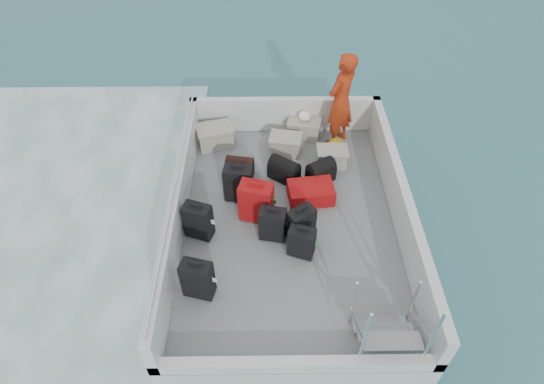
{
  "coord_description": "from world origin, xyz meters",
  "views": [
    {
      "loc": [
        -0.33,
        -4.85,
        6.1
      ],
      "look_at": [
        -0.27,
        0.26,
        1.0
      ],
      "focal_mm": 30.0,
      "sensor_mm": 36.0,
      "label": 1
    }
  ],
  "objects_px": {
    "suitcase_6": "(302,243)",
    "crate_3": "(332,157)",
    "crate_1": "(286,145)",
    "crate_0": "(215,137)",
    "suitcase_5": "(256,202)",
    "passenger": "(341,101)",
    "suitcase_1": "(198,221)",
    "suitcase_2": "(239,184)",
    "suitcase_7": "(301,224)",
    "suitcase_4": "(273,225)",
    "suitcase_0": "(198,280)",
    "suitcase_8": "(311,193)",
    "crate_2": "(304,128)"
  },
  "relations": [
    {
      "from": "suitcase_1",
      "to": "suitcase_7",
      "type": "height_order",
      "value": "suitcase_1"
    },
    {
      "from": "suitcase_6",
      "to": "crate_3",
      "type": "xyz_separation_m",
      "value": [
        0.67,
        2.03,
        -0.11
      ]
    },
    {
      "from": "suitcase_0",
      "to": "suitcase_4",
      "type": "height_order",
      "value": "suitcase_0"
    },
    {
      "from": "suitcase_7",
      "to": "crate_3",
      "type": "relative_size",
      "value": 1.13
    },
    {
      "from": "suitcase_6",
      "to": "passenger",
      "type": "relative_size",
      "value": 0.29
    },
    {
      "from": "suitcase_4",
      "to": "crate_0",
      "type": "distance_m",
      "value": 2.52
    },
    {
      "from": "suitcase_8",
      "to": "crate_3",
      "type": "xyz_separation_m",
      "value": [
        0.44,
        0.88,
        0.01
      ]
    },
    {
      "from": "crate_1",
      "to": "suitcase_6",
      "type": "bearing_deg",
      "value": -86.32
    },
    {
      "from": "crate_2",
      "to": "crate_1",
      "type": "bearing_deg",
      "value": -127.42
    },
    {
      "from": "crate_3",
      "to": "crate_1",
      "type": "bearing_deg",
      "value": 156.67
    },
    {
      "from": "suitcase_1",
      "to": "suitcase_2",
      "type": "xyz_separation_m",
      "value": [
        0.58,
        0.8,
        0.02
      ]
    },
    {
      "from": "suitcase_7",
      "to": "crate_2",
      "type": "distance_m",
      "value": 2.55
    },
    {
      "from": "suitcase_2",
      "to": "suitcase_7",
      "type": "relative_size",
      "value": 1.14
    },
    {
      "from": "suitcase_1",
      "to": "suitcase_2",
      "type": "height_order",
      "value": "suitcase_2"
    },
    {
      "from": "suitcase_2",
      "to": "crate_3",
      "type": "bearing_deg",
      "value": 35.24
    },
    {
      "from": "passenger",
      "to": "crate_2",
      "type": "bearing_deg",
      "value": -63.33
    },
    {
      "from": "crate_2",
      "to": "suitcase_5",
      "type": "bearing_deg",
      "value": -112.69
    },
    {
      "from": "suitcase_1",
      "to": "suitcase_2",
      "type": "distance_m",
      "value": 0.99
    },
    {
      "from": "suitcase_1",
      "to": "suitcase_2",
      "type": "bearing_deg",
      "value": 73.34
    },
    {
      "from": "crate_3",
      "to": "suitcase_7",
      "type": "bearing_deg",
      "value": -111.24
    },
    {
      "from": "suitcase_0",
      "to": "suitcase_7",
      "type": "height_order",
      "value": "suitcase_0"
    },
    {
      "from": "suitcase_0",
      "to": "suitcase_2",
      "type": "relative_size",
      "value": 0.98
    },
    {
      "from": "suitcase_8",
      "to": "suitcase_1",
      "type": "bearing_deg",
      "value": 105.64
    },
    {
      "from": "suitcase_0",
      "to": "crate_3",
      "type": "relative_size",
      "value": 1.26
    },
    {
      "from": "suitcase_5",
      "to": "suitcase_8",
      "type": "bearing_deg",
      "value": 39.06
    },
    {
      "from": "suitcase_8",
      "to": "passenger",
      "type": "distance_m",
      "value": 1.83
    },
    {
      "from": "suitcase_6",
      "to": "crate_2",
      "type": "distance_m",
      "value": 2.89
    },
    {
      "from": "suitcase_1",
      "to": "crate_1",
      "type": "relative_size",
      "value": 1.15
    },
    {
      "from": "crate_2",
      "to": "passenger",
      "type": "height_order",
      "value": "passenger"
    },
    {
      "from": "suitcase_0",
      "to": "crate_2",
      "type": "distance_m",
      "value": 3.91
    },
    {
      "from": "suitcase_4",
      "to": "suitcase_5",
      "type": "relative_size",
      "value": 0.83
    },
    {
      "from": "suitcase_4",
      "to": "suitcase_2",
      "type": "bearing_deg",
      "value": 133.19
    },
    {
      "from": "suitcase_1",
      "to": "suitcase_4",
      "type": "relative_size",
      "value": 1.07
    },
    {
      "from": "crate_0",
      "to": "crate_1",
      "type": "bearing_deg",
      "value": -9.79
    },
    {
      "from": "suitcase_7",
      "to": "suitcase_6",
      "type": "bearing_deg",
      "value": -124.52
    },
    {
      "from": "suitcase_1",
      "to": "suitcase_8",
      "type": "relative_size",
      "value": 0.85
    },
    {
      "from": "suitcase_5",
      "to": "passenger",
      "type": "height_order",
      "value": "passenger"
    },
    {
      "from": "suitcase_7",
      "to": "crate_1",
      "type": "xyz_separation_m",
      "value": [
        -0.16,
        2.05,
        -0.12
      ]
    },
    {
      "from": "suitcase_4",
      "to": "crate_0",
      "type": "xyz_separation_m",
      "value": [
        -1.05,
        2.29,
        -0.1
      ]
    },
    {
      "from": "suitcase_0",
      "to": "crate_1",
      "type": "distance_m",
      "value": 3.32
    },
    {
      "from": "crate_0",
      "to": "crate_3",
      "type": "distance_m",
      "value": 2.21
    },
    {
      "from": "suitcase_7",
      "to": "suitcase_4",
      "type": "bearing_deg",
      "value": 148.19
    },
    {
      "from": "passenger",
      "to": "suitcase_6",
      "type": "bearing_deg",
      "value": 25.33
    },
    {
      "from": "suitcase_2",
      "to": "suitcase_7",
      "type": "bearing_deg",
      "value": -33.21
    },
    {
      "from": "suitcase_5",
      "to": "crate_1",
      "type": "distance_m",
      "value": 1.73
    },
    {
      "from": "suitcase_5",
      "to": "suitcase_7",
      "type": "bearing_deg",
      "value": -16.29
    },
    {
      "from": "suitcase_0",
      "to": "suitcase_1",
      "type": "relative_size",
      "value": 1.03
    },
    {
      "from": "suitcase_6",
      "to": "passenger",
      "type": "height_order",
      "value": "passenger"
    },
    {
      "from": "suitcase_2",
      "to": "suitcase_6",
      "type": "height_order",
      "value": "suitcase_2"
    },
    {
      "from": "suitcase_4",
      "to": "passenger",
      "type": "xyz_separation_m",
      "value": [
        1.25,
        2.38,
        0.62
      ]
    }
  ]
}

